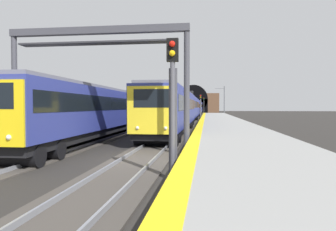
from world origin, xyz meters
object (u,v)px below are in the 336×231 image
(overhead_signal_gantry, at_px, (97,57))
(catenary_mast_near, at_px, (224,101))
(train_adjacent_platform, at_px, (130,109))
(railway_signal_far, at_px, (204,104))
(railway_signal_near, at_px, (173,97))
(railway_signal_mid, at_px, (201,105))
(train_main_approaching, at_px, (191,108))

(overhead_signal_gantry, height_order, catenary_mast_near, catenary_mast_near)
(train_adjacent_platform, relative_size, railway_signal_far, 7.19)
(overhead_signal_gantry, bearing_deg, railway_signal_near, -137.68)
(railway_signal_near, relative_size, railway_signal_mid, 1.02)
(train_main_approaching, relative_size, catenary_mast_near, 10.62)
(overhead_signal_gantry, relative_size, catenary_mast_near, 1.22)
(train_adjacent_platform, bearing_deg, railway_signal_mid, 162.34)
(catenary_mast_near, bearing_deg, train_adjacent_platform, 165.22)
(railway_signal_mid, bearing_deg, catenary_mast_near, 167.29)
(railway_signal_near, bearing_deg, train_main_approaching, -177.69)
(train_adjacent_platform, bearing_deg, railway_signal_far, 174.26)
(railway_signal_near, bearing_deg, catenary_mast_near, 175.43)
(train_main_approaching, xyz_separation_m, railway_signal_near, (-46.46, -1.88, 0.51))
(train_main_approaching, distance_m, catenary_mast_near, 21.73)
(railway_signal_far, relative_size, overhead_signal_gantry, 0.63)
(train_adjacent_platform, height_order, railway_signal_mid, railway_signal_mid)
(train_adjacent_platform, xyz_separation_m, railway_signal_mid, (22.33, -6.80, 0.52))
(train_adjacent_platform, distance_m, railway_signal_far, 77.87)
(overhead_signal_gantry, bearing_deg, railway_signal_far, -2.65)
(train_adjacent_platform, relative_size, overhead_signal_gantry, 4.53)
(railway_signal_mid, xyz_separation_m, railway_signal_far, (55.23, 0.00, 0.78))
(railway_signal_far, relative_size, catenary_mast_near, 0.77)
(train_main_approaching, distance_m, railway_signal_far, 51.99)
(overhead_signal_gantry, bearing_deg, train_main_approaching, -3.38)
(railway_signal_mid, relative_size, overhead_signal_gantry, 0.49)
(overhead_signal_gantry, distance_m, catenary_mast_near, 62.88)
(railway_signal_near, bearing_deg, overhead_signal_gantry, -137.68)
(train_main_approaching, bearing_deg, train_adjacent_platform, -10.52)
(catenary_mast_near, bearing_deg, railway_signal_mid, 167.29)
(railway_signal_near, distance_m, catenary_mast_near, 67.11)
(railway_signal_mid, relative_size, catenary_mast_near, 0.60)
(overhead_signal_gantry, bearing_deg, catenary_mast_near, -8.86)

